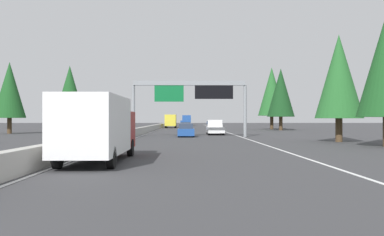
{
  "coord_description": "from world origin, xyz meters",
  "views": [
    {
      "loc": [
        -5.01,
        -5.62,
        1.95
      ],
      "look_at": [
        69.12,
        -6.45,
        2.15
      ],
      "focal_mm": 40.8,
      "sensor_mm": 36.0,
      "label": 1
    }
  ],
  "objects_px": {
    "bus_distant_b": "(187,120)",
    "box_truck_near_center": "(98,127)",
    "conifer_left_near": "(10,90)",
    "conifer_right_near": "(339,77)",
    "box_truck_far_right": "(171,121)",
    "oncoming_near": "(80,128)",
    "conifer_left_mid": "(70,91)",
    "pickup_mid_center": "(215,127)",
    "sign_gantry_overhead": "(191,92)",
    "sedan_far_left": "(186,127)",
    "minivan_mid_right": "(185,124)",
    "conifer_right_far": "(272,92)",
    "sedan_distant_a": "(186,125)",
    "sedan_far_center": "(186,131)",
    "conifer_right_mid": "(281,93)"
  },
  "relations": [
    {
      "from": "bus_distant_b",
      "to": "box_truck_near_center",
      "type": "bearing_deg",
      "value": 178.03
    },
    {
      "from": "conifer_right_far",
      "to": "sedan_distant_a",
      "type": "bearing_deg",
      "value": 56.05
    },
    {
      "from": "conifer_left_near",
      "to": "conifer_right_near",
      "type": "bearing_deg",
      "value": -120.44
    },
    {
      "from": "box_truck_near_center",
      "to": "box_truck_far_right",
      "type": "relative_size",
      "value": 1.0
    },
    {
      "from": "box_truck_near_center",
      "to": "sedan_far_center",
      "type": "distance_m",
      "value": 28.72
    },
    {
      "from": "conifer_left_mid",
      "to": "oncoming_near",
      "type": "bearing_deg",
      "value": -162.01
    },
    {
      "from": "box_truck_far_right",
      "to": "conifer_right_far",
      "type": "height_order",
      "value": "conifer_right_far"
    },
    {
      "from": "box_truck_far_right",
      "to": "conifer_right_mid",
      "type": "height_order",
      "value": "conifer_right_mid"
    },
    {
      "from": "conifer_right_mid",
      "to": "conifer_right_near",
      "type": "bearing_deg",
      "value": 174.94
    },
    {
      "from": "minivan_mid_right",
      "to": "bus_distant_b",
      "type": "height_order",
      "value": "bus_distant_b"
    },
    {
      "from": "sign_gantry_overhead",
      "to": "oncoming_near",
      "type": "xyz_separation_m",
      "value": [
        1.99,
        12.67,
        -4.0
      ]
    },
    {
      "from": "sedan_distant_a",
      "to": "conifer_right_far",
      "type": "bearing_deg",
      "value": -123.95
    },
    {
      "from": "oncoming_near",
      "to": "conifer_left_mid",
      "type": "bearing_deg",
      "value": -162.01
    },
    {
      "from": "sign_gantry_overhead",
      "to": "box_truck_near_center",
      "type": "xyz_separation_m",
      "value": [
        -28.08,
        4.46,
        -3.3
      ]
    },
    {
      "from": "box_truck_near_center",
      "to": "bus_distant_b",
      "type": "distance_m",
      "value": 113.33
    },
    {
      "from": "box_truck_near_center",
      "to": "bus_distant_b",
      "type": "xyz_separation_m",
      "value": [
        113.27,
        -3.89,
        0.11
      ]
    },
    {
      "from": "bus_distant_b",
      "to": "conifer_left_mid",
      "type": "xyz_separation_m",
      "value": [
        -62.22,
        18.9,
        4.76
      ]
    },
    {
      "from": "sedan_far_center",
      "to": "conifer_right_mid",
      "type": "relative_size",
      "value": 0.4
    },
    {
      "from": "sedan_far_left",
      "to": "conifer_right_far",
      "type": "height_order",
      "value": "conifer_right_far"
    },
    {
      "from": "bus_distant_b",
      "to": "oncoming_near",
      "type": "bearing_deg",
      "value": 171.73
    },
    {
      "from": "minivan_mid_right",
      "to": "sedan_distant_a",
      "type": "bearing_deg",
      "value": 0.14
    },
    {
      "from": "box_truck_far_right",
      "to": "conifer_left_near",
      "type": "xyz_separation_m",
      "value": [
        -39.02,
        20.23,
        4.25
      ]
    },
    {
      "from": "box_truck_near_center",
      "to": "conifer_right_far",
      "type": "height_order",
      "value": "conifer_right_far"
    },
    {
      "from": "sedan_far_center",
      "to": "bus_distant_b",
      "type": "xyz_separation_m",
      "value": [
        84.84,
        0.04,
        1.03
      ]
    },
    {
      "from": "bus_distant_b",
      "to": "conifer_right_mid",
      "type": "xyz_separation_m",
      "value": [
        -56.69,
        -16.64,
        4.89
      ]
    },
    {
      "from": "sign_gantry_overhead",
      "to": "conifer_left_near",
      "type": "height_order",
      "value": "conifer_left_near"
    },
    {
      "from": "sign_gantry_overhead",
      "to": "conifer_left_near",
      "type": "distance_m",
      "value": 26.67
    },
    {
      "from": "oncoming_near",
      "to": "conifer_right_mid",
      "type": "xyz_separation_m",
      "value": [
        26.5,
        -28.73,
        5.69
      ]
    },
    {
      "from": "sedan_far_left",
      "to": "conifer_left_mid",
      "type": "distance_m",
      "value": 19.83
    },
    {
      "from": "bus_distant_b",
      "to": "conifer_right_near",
      "type": "bearing_deg",
      "value": -172.19
    },
    {
      "from": "conifer_left_near",
      "to": "conifer_left_mid",
      "type": "xyz_separation_m",
      "value": [
        12.05,
        -4.84,
        0.61
      ]
    },
    {
      "from": "sedan_far_center",
      "to": "box_truck_far_right",
      "type": "bearing_deg",
      "value": 4.09
    },
    {
      "from": "pickup_mid_center",
      "to": "conifer_left_mid",
      "type": "bearing_deg",
      "value": 54.9
    },
    {
      "from": "sedan_distant_a",
      "to": "oncoming_near",
      "type": "bearing_deg",
      "value": 165.21
    },
    {
      "from": "box_truck_far_right",
      "to": "sedan_far_left",
      "type": "bearing_deg",
      "value": -173.28
    },
    {
      "from": "pickup_mid_center",
      "to": "box_truck_near_center",
      "type": "bearing_deg",
      "value": 167.87
    },
    {
      "from": "box_truck_near_center",
      "to": "sedan_far_center",
      "type": "height_order",
      "value": "box_truck_near_center"
    },
    {
      "from": "pickup_mid_center",
      "to": "conifer_right_mid",
      "type": "relative_size",
      "value": 0.51
    },
    {
      "from": "conifer_right_far",
      "to": "oncoming_near",
      "type": "bearing_deg",
      "value": 139.84
    },
    {
      "from": "sedan_far_center",
      "to": "conifer_left_mid",
      "type": "bearing_deg",
      "value": 39.94
    },
    {
      "from": "sign_gantry_overhead",
      "to": "sedan_far_left",
      "type": "distance_m",
      "value": 21.18
    },
    {
      "from": "sedan_far_center",
      "to": "pickup_mid_center",
      "type": "distance_m",
      "value": 7.67
    },
    {
      "from": "conifer_left_near",
      "to": "conifer_left_mid",
      "type": "distance_m",
      "value": 13.0
    },
    {
      "from": "box_truck_far_right",
      "to": "conifer_right_mid",
      "type": "bearing_deg",
      "value": -136.77
    },
    {
      "from": "conifer_right_near",
      "to": "oncoming_near",
      "type": "bearing_deg",
      "value": 63.18
    },
    {
      "from": "conifer_right_far",
      "to": "conifer_left_mid",
      "type": "bearing_deg",
      "value": 110.02
    },
    {
      "from": "sedan_far_left",
      "to": "minivan_mid_right",
      "type": "bearing_deg",
      "value": 0.31
    },
    {
      "from": "minivan_mid_right",
      "to": "conifer_right_mid",
      "type": "xyz_separation_m",
      "value": [
        -9.55,
        -16.81,
        5.66
      ]
    },
    {
      "from": "box_truck_near_center",
      "to": "box_truck_far_right",
      "type": "xyz_separation_m",
      "value": [
        78.02,
        -0.38,
        0.0
      ]
    },
    {
      "from": "box_truck_far_right",
      "to": "oncoming_near",
      "type": "height_order",
      "value": "box_truck_far_right"
    }
  ]
}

